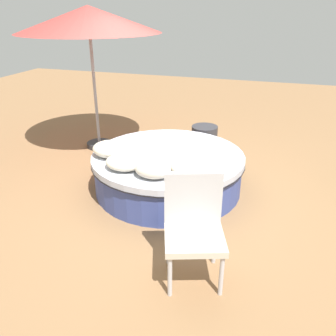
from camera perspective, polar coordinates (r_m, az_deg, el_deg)
ground_plane at (r=4.86m, az=0.00°, el=-3.26°), size 16.00×16.00×0.00m
round_bed at (r=4.74m, az=0.00°, el=-0.48°), size 2.03×2.03×0.51m
throw_pillow_0 at (r=4.59m, az=-9.20°, el=3.06°), size 0.50×0.40×0.21m
throw_pillow_1 at (r=4.22m, az=-7.08°, el=0.96°), size 0.47×0.39×0.17m
throw_pillow_2 at (r=3.98m, az=-2.47°, el=-0.27°), size 0.43×0.31×0.19m
throw_pillow_3 at (r=4.02m, az=3.45°, el=0.04°), size 0.43×0.39×0.20m
patio_chair at (r=3.16m, az=4.20°, el=-8.56°), size 0.65×0.64×0.98m
patio_umbrella at (r=5.97m, az=-12.79°, el=22.39°), size 2.27×2.27×2.30m
side_table at (r=6.10m, az=5.92°, el=4.86°), size 0.44×0.44×0.43m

